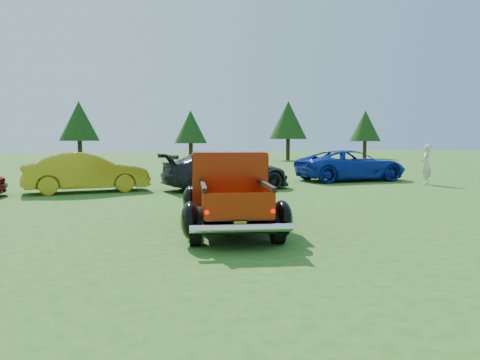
{
  "coord_description": "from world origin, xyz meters",
  "views": [
    {
      "loc": [
        -3.87,
        -9.21,
        1.93
      ],
      "look_at": [
        -0.42,
        0.2,
        1.06
      ],
      "focal_mm": 35.0,
      "sensor_mm": 36.0,
      "label": 1
    }
  ],
  "objects": [
    {
      "name": "ground",
      "position": [
        0.0,
        0.0,
        0.0
      ],
      "size": [
        120.0,
        120.0,
        0.0
      ],
      "primitive_type": "plane",
      "color": "#265E1A",
      "rests_on": "ground"
    },
    {
      "name": "tree_mid_left",
      "position": [
        -3.0,
        31.0,
        3.38
      ],
      "size": [
        3.2,
        3.2,
        5.0
      ],
      "color": "#332114",
      "rests_on": "ground"
    },
    {
      "name": "tree_mid_right",
      "position": [
        6.0,
        30.0,
        2.97
      ],
      "size": [
        2.82,
        2.82,
        4.4
      ],
      "color": "#332114",
      "rests_on": "ground"
    },
    {
      "name": "tree_east",
      "position": [
        15.0,
        29.5,
        3.66
      ],
      "size": [
        3.46,
        3.46,
        5.4
      ],
      "color": "#332114",
      "rests_on": "ground"
    },
    {
      "name": "tree_far_east",
      "position": [
        24.0,
        30.5,
        3.25
      ],
      "size": [
        3.07,
        3.07,
        4.8
      ],
      "color": "#332114",
      "rests_on": "ground"
    },
    {
      "name": "pickup_truck",
      "position": [
        -0.58,
        0.49,
        0.79
      ],
      "size": [
        2.95,
        4.73,
        1.66
      ],
      "rotation": [
        0.0,
        0.0,
        -0.24
      ],
      "color": "black",
      "rests_on": "ground"
    },
    {
      "name": "show_car_yellow",
      "position": [
        -3.27,
        8.73,
        0.72
      ],
      "size": [
        4.47,
        1.76,
        1.45
      ],
      "primitive_type": "imported",
      "rotation": [
        0.0,
        0.0,
        1.62
      ],
      "color": "#B69018",
      "rests_on": "ground"
    },
    {
      "name": "show_car_grey",
      "position": [
        1.83,
        7.82,
        0.72
      ],
      "size": [
        5.13,
        2.39,
        1.45
      ],
      "primitive_type": "imported",
      "rotation": [
        0.0,
        0.0,
        1.64
      ],
      "color": "black",
      "rests_on": "ground"
    },
    {
      "name": "show_car_blue",
      "position": [
        8.5,
        9.45,
        0.71
      ],
      "size": [
        5.21,
        2.57,
        1.42
      ],
      "primitive_type": "imported",
      "rotation": [
        0.0,
        0.0,
        1.53
      ],
      "color": "#0E259F",
      "rests_on": "ground"
    },
    {
      "name": "spectator",
      "position": [
        10.39,
        6.69,
        0.86
      ],
      "size": [
        0.75,
        0.71,
        1.72
      ],
      "primitive_type": "imported",
      "rotation": [
        0.0,
        0.0,
        3.81
      ],
      "color": "beige",
      "rests_on": "ground"
    }
  ]
}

